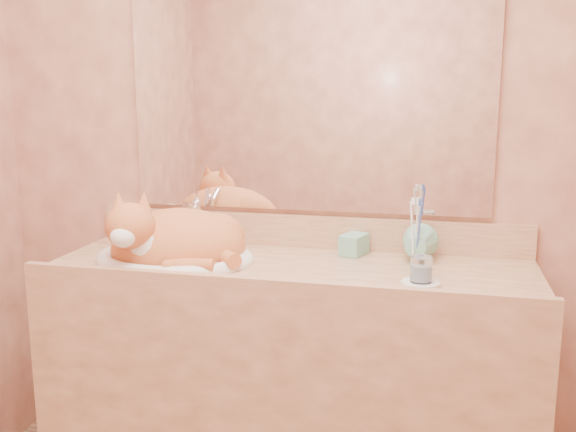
% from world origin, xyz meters
% --- Properties ---
extents(wall_back, '(2.40, 0.02, 2.50)m').
position_xyz_m(wall_back, '(0.00, 1.00, 1.25)').
color(wall_back, '#965844').
rests_on(wall_back, ground).
extents(vanity_counter, '(1.60, 0.55, 0.85)m').
position_xyz_m(vanity_counter, '(0.00, 0.72, 0.42)').
color(vanity_counter, '#986644').
rests_on(vanity_counter, floor).
extents(mirror, '(1.30, 0.02, 0.80)m').
position_xyz_m(mirror, '(0.00, 0.99, 1.39)').
color(mirror, white).
rests_on(mirror, wall_back).
extents(sink_basin, '(0.54, 0.46, 0.17)m').
position_xyz_m(sink_basin, '(-0.40, 0.70, 0.93)').
color(sink_basin, white).
rests_on(sink_basin, vanity_counter).
extents(faucet, '(0.05, 0.13, 0.19)m').
position_xyz_m(faucet, '(-0.40, 0.91, 0.94)').
color(faucet, white).
rests_on(faucet, vanity_counter).
extents(cat, '(0.54, 0.48, 0.25)m').
position_xyz_m(cat, '(-0.40, 0.69, 0.93)').
color(cat, '#BF5B2C').
rests_on(cat, sink_basin).
extents(soap_dispenser, '(0.09, 0.09, 0.16)m').
position_xyz_m(soap_dispenser, '(0.17, 0.87, 0.93)').
color(soap_dispenser, '#74BAA2').
rests_on(soap_dispenser, vanity_counter).
extents(toothbrush_cup, '(0.14, 0.14, 0.11)m').
position_xyz_m(toothbrush_cup, '(0.40, 0.82, 0.91)').
color(toothbrush_cup, '#74BAA2').
rests_on(toothbrush_cup, vanity_counter).
extents(toothbrushes, '(0.04, 0.04, 0.23)m').
position_xyz_m(toothbrushes, '(0.40, 0.82, 0.99)').
color(toothbrushes, white).
rests_on(toothbrushes, toothbrush_cup).
extents(saucer, '(0.11, 0.11, 0.01)m').
position_xyz_m(saucer, '(0.43, 0.60, 0.85)').
color(saucer, white).
rests_on(saucer, vanity_counter).
extents(water_glass, '(0.06, 0.06, 0.08)m').
position_xyz_m(water_glass, '(0.43, 0.60, 0.90)').
color(water_glass, white).
rests_on(water_glass, saucer).
extents(lotion_bottle, '(0.05, 0.05, 0.12)m').
position_xyz_m(lotion_bottle, '(-0.57, 0.89, 0.91)').
color(lotion_bottle, white).
rests_on(lotion_bottle, vanity_counter).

